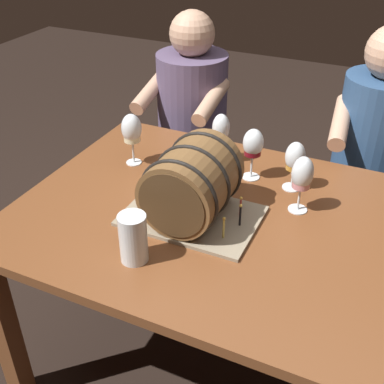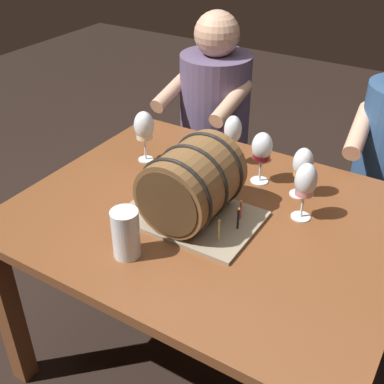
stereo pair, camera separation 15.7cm
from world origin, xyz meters
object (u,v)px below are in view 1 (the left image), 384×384
object	(u,v)px
wine_glass_red	(253,145)
person_seated_left	(192,138)
wine_glass_amber	(295,159)
beer_pint	(133,240)
person_seated_right	(367,172)
wine_glass_white	(132,130)
barrel_cake	(192,185)
wine_glass_empty	(221,129)
wine_glass_rose	(302,176)
dining_table	(208,235)

from	to	relation	value
wine_glass_red	person_seated_left	world-z (taller)	person_seated_left
wine_glass_amber	beer_pint	bearing A→B (deg)	-118.70
beer_pint	person_seated_right	bearing A→B (deg)	64.44
wine_glass_red	beer_pint	bearing A→B (deg)	-105.12
beer_pint	person_seated_left	size ratio (longest dim) A/B	0.13
wine_glass_white	beer_pint	world-z (taller)	wine_glass_white
barrel_cake	wine_glass_empty	world-z (taller)	barrel_cake
wine_glass_rose	wine_glass_red	xyz separation A→B (m)	(-0.21, 0.14, 0.00)
wine_glass_rose	dining_table	bearing A→B (deg)	-153.91
wine_glass_rose	wine_glass_amber	size ratio (longest dim) A/B	1.11
wine_glass_rose	beer_pint	distance (m)	0.59
wine_glass_rose	person_seated_right	distance (m)	0.76
wine_glass_white	person_seated_right	size ratio (longest dim) A/B	0.17
barrel_cake	person_seated_left	distance (m)	1.00
person_seated_right	wine_glass_empty	bearing A→B (deg)	-138.39
wine_glass_empty	wine_glass_white	bearing A→B (deg)	-153.11
dining_table	wine_glass_rose	bearing A→B (deg)	26.09
barrel_cake	wine_glass_amber	bearing A→B (deg)	51.69
dining_table	person_seated_right	distance (m)	0.92
wine_glass_white	wine_glass_amber	world-z (taller)	wine_glass_white
wine_glass_red	wine_glass_white	size ratio (longest dim) A/B	0.96
wine_glass_empty	dining_table	bearing A→B (deg)	-74.16
dining_table	wine_glass_white	bearing A→B (deg)	155.62
wine_glass_empty	wine_glass_rose	bearing A→B (deg)	-28.91
wine_glass_amber	wine_glass_empty	bearing A→B (deg)	166.49
person_seated_left	wine_glass_white	bearing A→B (deg)	-86.65
dining_table	person_seated_right	bearing A→B (deg)	61.61
wine_glass_red	wine_glass_empty	bearing A→B (deg)	156.61
wine_glass_empty	beer_pint	bearing A→B (deg)	-90.63
wine_glass_empty	person_seated_left	size ratio (longest dim) A/B	0.17
beer_pint	person_seated_left	xyz separation A→B (m)	(-0.33, 1.12, -0.25)
wine_glass_white	wine_glass_amber	size ratio (longest dim) A/B	1.12
wine_glass_white	person_seated_left	size ratio (longest dim) A/B	0.17
wine_glass_red	wine_glass_amber	bearing A→B (deg)	-3.20
dining_table	person_seated_right	size ratio (longest dim) A/B	1.05
wine_glass_white	wine_glass_amber	distance (m)	0.62
wine_glass_empty	wine_glass_red	distance (m)	0.16
beer_pint	wine_glass_empty	bearing A→B (deg)	89.37
beer_pint	wine_glass_white	bearing A→B (deg)	120.72
barrel_cake	wine_glass_empty	bearing A→B (deg)	98.54
barrel_cake	wine_glass_white	xyz separation A→B (m)	(-0.36, 0.24, 0.01)
barrel_cake	person_seated_left	world-z (taller)	person_seated_left
dining_table	wine_glass_white	xyz separation A→B (m)	(-0.40, 0.18, 0.24)
wine_glass_empty	wine_glass_red	size ratio (longest dim) A/B	1.02
person_seated_right	beer_pint	bearing A→B (deg)	-115.56
barrel_cake	person_seated_left	xyz separation A→B (m)	(-0.40, 0.86, -0.31)
wine_glass_amber	barrel_cake	bearing A→B (deg)	-128.31
wine_glass_white	person_seated_right	xyz separation A→B (m)	(0.83, 0.62, -0.31)
dining_table	person_seated_left	size ratio (longest dim) A/B	1.07
wine_glass_red	wine_glass_amber	xyz separation A→B (m)	(0.16, -0.01, -0.02)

